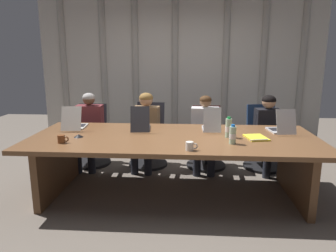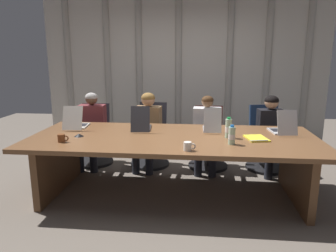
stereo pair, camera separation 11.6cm
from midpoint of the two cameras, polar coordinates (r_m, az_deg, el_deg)
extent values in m
plane|color=#6B6056|center=(3.98, 0.11, -12.32)|extent=(10.23, 10.23, 0.00)
cube|color=brown|center=(3.73, 0.12, -2.28)|extent=(3.40, 1.40, 0.05)
cube|color=black|center=(3.75, 0.11, -3.24)|extent=(2.89, 0.10, 0.06)
cube|color=brown|center=(4.19, -20.20, -6.70)|extent=(0.08, 1.19, 0.69)
cube|color=brown|center=(4.03, 21.35, -7.60)|extent=(0.08, 1.19, 0.69)
cube|color=beige|center=(5.85, 1.59, 11.03)|extent=(5.11, 0.10, 3.03)
cylinder|color=#A39E96|center=(6.26, -18.86, 10.48)|extent=(0.12, 0.12, 2.97)
cylinder|color=#A39E96|center=(6.01, -12.14, 10.80)|extent=(0.12, 0.12, 2.97)
cylinder|color=#A39E96|center=(5.88, -6.50, 10.97)|extent=(0.12, 0.12, 2.97)
cylinder|color=#A39E96|center=(5.80, 0.68, 11.02)|extent=(0.12, 0.12, 2.97)
cylinder|color=#A39E96|center=(5.82, 9.83, 10.84)|extent=(0.12, 0.12, 2.97)
cylinder|color=#A39E96|center=(5.92, 16.34, 10.56)|extent=(0.12, 0.12, 2.97)
cylinder|color=#A39E96|center=(6.10, 22.66, 10.15)|extent=(0.12, 0.12, 2.97)
cube|color=beige|center=(4.40, -16.99, -0.09)|extent=(0.28, 0.36, 0.02)
cube|color=black|center=(4.42, -16.92, 0.11)|extent=(0.23, 0.20, 0.00)
cube|color=beige|center=(4.15, -17.95, 1.29)|extent=(0.26, 0.16, 0.29)
cube|color=black|center=(4.15, -17.93, 1.33)|extent=(0.23, 0.14, 0.26)
cube|color=#2D2D33|center=(4.14, -5.70, -0.37)|extent=(0.27, 0.37, 0.02)
cube|color=black|center=(4.16, -5.68, -0.16)|extent=(0.22, 0.21, 0.00)
cube|color=#2D2D33|center=(3.88, -5.97, 1.21)|extent=(0.25, 0.14, 0.31)
cube|color=black|center=(3.88, -5.96, 1.26)|extent=(0.22, 0.12, 0.28)
cube|color=#BCBCC1|center=(4.10, 6.95, -0.52)|extent=(0.22, 0.33, 0.02)
cube|color=black|center=(4.12, 6.93, -0.31)|extent=(0.19, 0.18, 0.00)
cube|color=#BCBCC1|center=(3.87, 7.22, 1.09)|extent=(0.22, 0.09, 0.30)
cube|color=black|center=(3.87, 7.21, 1.13)|extent=(0.20, 0.08, 0.27)
cube|color=#BCBCC1|center=(4.21, 18.68, -0.77)|extent=(0.27, 0.35, 0.02)
cube|color=black|center=(4.23, 18.57, -0.56)|extent=(0.22, 0.20, 0.00)
cube|color=#BCBCC1|center=(3.98, 19.90, 0.71)|extent=(0.25, 0.13, 0.30)
cube|color=black|center=(3.99, 19.87, 0.75)|extent=(0.22, 0.11, 0.26)
cube|color=#2D2D38|center=(5.07, -14.55, -2.27)|extent=(0.50, 0.50, 0.08)
cube|color=#2D2D38|center=(5.22, -14.06, 1.33)|extent=(0.44, 0.13, 0.48)
cylinder|color=#262628|center=(5.13, -14.42, -4.47)|extent=(0.05, 0.05, 0.33)
cylinder|color=black|center=(5.19, -14.31, -6.42)|extent=(0.60, 0.60, 0.04)
cube|color=#2D2D38|center=(4.87, -4.36, -2.53)|extent=(0.52, 0.52, 0.08)
cube|color=#2D2D38|center=(5.01, -3.84, 1.41)|extent=(0.44, 0.16, 0.52)
cylinder|color=#262628|center=(4.92, -4.32, -4.82)|extent=(0.05, 0.05, 0.33)
cylinder|color=black|center=(4.98, -4.29, -6.84)|extent=(0.60, 0.60, 0.04)
cube|color=#511E19|center=(4.82, 6.33, -2.71)|extent=(0.49, 0.49, 0.08)
cube|color=#511E19|center=(4.97, 6.26, 1.03)|extent=(0.43, 0.12, 0.47)
cylinder|color=#262628|center=(4.88, 6.27, -5.02)|extent=(0.05, 0.05, 0.33)
cylinder|color=black|center=(4.94, 6.22, -7.05)|extent=(0.60, 0.60, 0.04)
cube|color=navy|center=(4.94, 16.50, -2.80)|extent=(0.54, 0.54, 0.08)
cube|color=navy|center=(5.07, 15.84, 1.01)|extent=(0.44, 0.18, 0.50)
cylinder|color=#262628|center=(5.00, 16.36, -5.05)|extent=(0.05, 0.05, 0.33)
cylinder|color=black|center=(5.05, 16.23, -7.04)|extent=(0.60, 0.60, 0.04)
cube|color=brown|center=(4.99, -14.64, 0.85)|extent=(0.40, 0.23, 0.49)
sphere|color=brown|center=(4.93, -14.86, 4.76)|extent=(0.18, 0.18, 0.18)
ellipsoid|color=#B2ADA8|center=(4.93, -14.88, 5.03)|extent=(0.19, 0.19, 0.14)
cylinder|color=brown|center=(4.93, -12.81, 1.50)|extent=(0.07, 0.14, 0.27)
cylinder|color=brown|center=(4.76, -13.36, -0.38)|extent=(0.07, 0.30, 0.06)
cylinder|color=brown|center=(5.03, -16.51, 1.49)|extent=(0.07, 0.14, 0.27)
cylinder|color=brown|center=(4.85, -17.19, -0.35)|extent=(0.07, 0.30, 0.06)
cylinder|color=#262833|center=(4.84, -13.98, -2.85)|extent=(0.14, 0.40, 0.13)
cylinder|color=#262833|center=(4.73, -14.43, -5.82)|extent=(0.11, 0.11, 0.43)
cylinder|color=#262833|center=(4.89, -16.23, -2.80)|extent=(0.14, 0.40, 0.13)
cylinder|color=#262833|center=(4.79, -16.74, -5.73)|extent=(0.11, 0.11, 0.43)
cube|color=olive|center=(4.78, -4.63, 0.67)|extent=(0.40, 0.25, 0.48)
sphere|color=tan|center=(4.72, -4.70, 4.81)|extent=(0.21, 0.21, 0.21)
ellipsoid|color=olive|center=(4.72, -4.71, 5.12)|extent=(0.21, 0.21, 0.15)
cylinder|color=olive|center=(4.74, -2.74, 1.21)|extent=(0.08, 0.14, 0.27)
cylinder|color=tan|center=(4.56, -3.25, -0.75)|extent=(0.09, 0.30, 0.06)
cylinder|color=olive|center=(4.81, -6.51, 1.33)|extent=(0.08, 0.14, 0.27)
cylinder|color=tan|center=(4.64, -7.15, -0.60)|extent=(0.09, 0.30, 0.06)
cylinder|color=#262833|center=(4.64, -3.94, -3.16)|extent=(0.16, 0.41, 0.13)
cylinder|color=#262833|center=(4.53, -4.40, -6.26)|extent=(0.11, 0.11, 0.43)
cylinder|color=#262833|center=(4.68, -6.33, -3.05)|extent=(0.16, 0.41, 0.13)
cylinder|color=#262833|center=(4.58, -6.85, -6.11)|extent=(0.11, 0.11, 0.43)
cube|color=silver|center=(4.74, 6.03, 0.50)|extent=(0.42, 0.24, 0.48)
sphere|color=#8C6647|center=(4.68, 6.13, 4.47)|extent=(0.17, 0.17, 0.17)
ellipsoid|color=#472D19|center=(4.67, 6.13, 4.73)|extent=(0.18, 0.18, 0.13)
cylinder|color=silver|center=(4.73, 8.17, 1.03)|extent=(0.08, 0.14, 0.27)
cylinder|color=#8C6647|center=(4.55, 8.18, -0.95)|extent=(0.08, 0.30, 0.06)
cylinder|color=silver|center=(4.73, 3.93, 1.14)|extent=(0.08, 0.14, 0.27)
cylinder|color=#8C6647|center=(4.55, 3.78, -0.83)|extent=(0.08, 0.30, 0.06)
cylinder|color=#262833|center=(4.61, 7.17, -3.34)|extent=(0.15, 0.41, 0.13)
cylinder|color=#262833|center=(4.50, 7.11, -6.47)|extent=(0.11, 0.11, 0.43)
cylinder|color=#262833|center=(4.61, 4.68, -3.28)|extent=(0.15, 0.41, 0.13)
cylinder|color=#262833|center=(4.50, 4.55, -6.40)|extent=(0.11, 0.11, 0.43)
cube|color=black|center=(4.86, 16.94, 0.27)|extent=(0.38, 0.25, 0.47)
sphere|color=tan|center=(4.80, 17.20, 4.22)|extent=(0.20, 0.20, 0.20)
ellipsoid|color=black|center=(4.80, 17.22, 4.52)|extent=(0.20, 0.20, 0.15)
cylinder|color=black|center=(4.90, 18.62, 0.79)|extent=(0.08, 0.14, 0.27)
cylinder|color=tan|center=(4.74, 19.40, -1.12)|extent=(0.09, 0.30, 0.06)
cylinder|color=black|center=(4.81, 15.28, 0.78)|extent=(0.08, 0.14, 0.27)
cylinder|color=tan|center=(4.64, 15.95, -1.17)|extent=(0.09, 0.30, 0.06)
cylinder|color=#262833|center=(4.77, 18.63, -3.35)|extent=(0.17, 0.41, 0.13)
cylinder|color=#262833|center=(4.67, 19.21, -6.36)|extent=(0.11, 0.11, 0.43)
cylinder|color=#262833|center=(4.71, 16.34, -3.42)|extent=(0.17, 0.41, 0.13)
cylinder|color=#262833|center=(4.61, 16.87, -6.47)|extent=(0.11, 0.11, 0.43)
cylinder|color=#ADD1B2|center=(3.46, 10.72, -1.65)|extent=(0.07, 0.07, 0.19)
cylinder|color=white|center=(3.46, 10.72, -1.81)|extent=(0.08, 0.08, 0.06)
cylinder|color=blue|center=(3.43, 10.80, 0.07)|extent=(0.04, 0.04, 0.02)
cylinder|color=#ADD1B2|center=(3.72, 10.07, -0.37)|extent=(0.08, 0.08, 0.22)
cylinder|color=white|center=(3.73, 10.06, -0.54)|extent=(0.08, 0.08, 0.07)
cylinder|color=green|center=(3.70, 10.14, 1.47)|extent=(0.04, 0.04, 0.02)
cylinder|color=brown|center=(3.66, -19.68, -2.23)|extent=(0.08, 0.08, 0.09)
torus|color=brown|center=(3.64, -18.92, -2.26)|extent=(0.06, 0.01, 0.06)
cylinder|color=white|center=(3.18, 2.89, -3.67)|extent=(0.08, 0.08, 0.09)
torus|color=white|center=(3.18, 3.84, -3.68)|extent=(0.06, 0.01, 0.06)
cone|color=black|center=(3.85, -16.77, -1.70)|extent=(0.11, 0.11, 0.03)
cube|color=yellow|center=(3.77, 14.89, -2.04)|extent=(0.28, 0.34, 0.02)
cylinder|color=silver|center=(3.63, 15.33, -2.45)|extent=(0.21, 0.05, 0.01)
camera|label=1|loc=(0.06, -90.87, -0.20)|focal=33.56mm
camera|label=2|loc=(0.06, 89.13, 0.20)|focal=33.56mm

